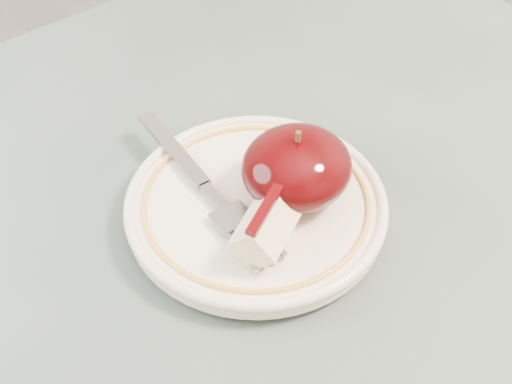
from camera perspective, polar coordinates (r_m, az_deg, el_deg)
plate at (r=0.52m, az=-0.00°, el=-1.07°), size 0.19×0.19×0.02m
apple_half at (r=0.51m, az=3.26°, el=1.98°), size 0.08×0.08×0.06m
apple_wedge at (r=0.49m, az=1.51°, el=-1.53°), size 0.09×0.07×0.04m
fork at (r=0.53m, az=-4.08°, el=0.45°), size 0.04×0.19×0.00m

